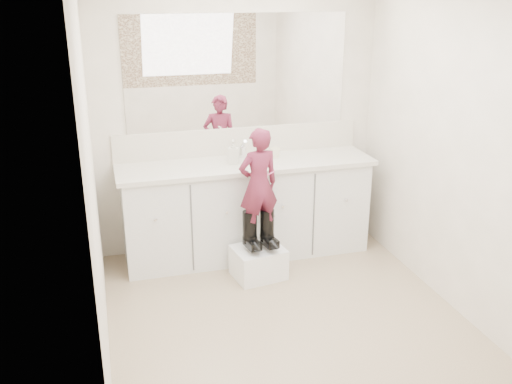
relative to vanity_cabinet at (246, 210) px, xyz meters
name	(u,v)px	position (x,y,z in m)	size (l,w,h in m)	color
floor	(289,322)	(0.00, -1.23, -0.42)	(3.00, 3.00, 0.00)	#8D705C
wall_back	(238,121)	(0.00, 0.27, 0.77)	(2.60, 2.60, 0.00)	beige
wall_front	(406,269)	(0.00, -2.73, 0.77)	(2.60, 2.60, 0.00)	beige
wall_left	(92,186)	(-1.30, -1.23, 0.78)	(3.00, 3.00, 0.00)	beige
wall_right	(460,154)	(1.30, -1.23, 0.78)	(3.00, 3.00, 0.00)	beige
vanity_cabinet	(246,210)	(0.00, 0.00, 0.00)	(2.20, 0.55, 0.85)	silver
countertop	(247,164)	(0.00, -0.01, 0.45)	(2.28, 0.58, 0.04)	beige
backsplash	(239,141)	(0.00, 0.26, 0.59)	(2.28, 0.03, 0.25)	beige
mirror	(238,72)	(0.00, 0.26, 1.22)	(2.00, 0.02, 1.00)	white
dot_panel	(415,169)	(0.00, -2.71, 1.22)	(2.00, 0.01, 1.20)	#472819
faucet	(242,152)	(0.00, 0.15, 0.52)	(0.08, 0.08, 0.10)	silver
cup	(275,153)	(0.29, 0.06, 0.51)	(0.09, 0.09, 0.09)	#F0E4C0
soap_bottle	(233,152)	(-0.12, 0.00, 0.57)	(0.09, 0.10, 0.21)	beige
step_stool	(258,262)	(-0.02, -0.48, -0.29)	(0.41, 0.34, 0.26)	white
boot_left	(250,231)	(-0.10, -0.48, 0.01)	(0.13, 0.23, 0.34)	black
boot_right	(267,229)	(0.05, -0.48, 0.01)	(0.13, 0.23, 0.34)	black
toddler	(258,185)	(-0.02, -0.48, 0.41)	(0.34, 0.23, 0.94)	#9B2F57
toothbrush	(267,175)	(0.05, -0.49, 0.49)	(0.01, 0.01, 0.14)	#E55994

